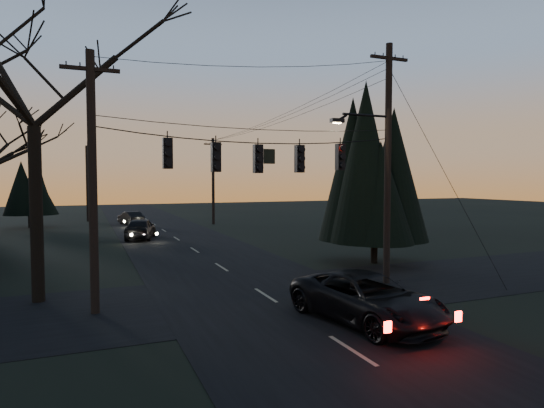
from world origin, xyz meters
name	(u,v)px	position (x,y,z in m)	size (l,w,h in m)	color
main_road	(202,255)	(0.00, 20.00, 0.01)	(8.00, 120.00, 0.02)	black
cross_road	(266,295)	(0.00, 10.00, 0.01)	(60.00, 7.00, 0.02)	black
utility_pole_right	(386,283)	(5.50, 10.00, 0.00)	(5.00, 0.30, 10.00)	black
utility_pole_left	(95,313)	(-6.00, 10.00, 0.00)	(1.80, 0.30, 8.50)	black
utility_pole_far_r	(213,224)	(5.50, 38.00, 0.00)	(1.80, 0.30, 8.50)	black
utility_pole_far_l	(88,221)	(-6.00, 46.00, 0.00)	(0.30, 0.30, 8.00)	black
span_signal_assembly	(259,157)	(-0.24, 10.00, 5.22)	(11.50, 0.44, 1.61)	black
bare_tree_left	(32,54)	(-7.85, 12.31, 8.75)	(9.83, 9.83, 12.51)	black
evergreen_right	(375,174)	(7.78, 14.13, 4.66)	(4.03, 4.03, 8.14)	black
evergreen_dist	(29,188)	(-10.96, 41.25, 3.63)	(3.42, 3.42, 6.08)	black
suv_near	(366,299)	(1.66, 5.82, 0.74)	(2.46, 5.33, 1.48)	black
sedan_oncoming_a	(140,229)	(-2.50, 28.88, 0.78)	(1.85, 4.60, 1.57)	black
sedan_oncoming_b	(131,218)	(-2.15, 40.62, 0.64)	(1.35, 3.87, 1.27)	black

